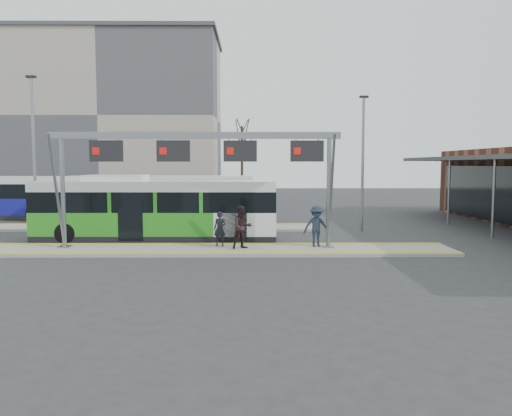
{
  "coord_description": "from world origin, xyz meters",
  "views": [
    {
      "loc": [
        2.05,
        -22.19,
        3.9
      ],
      "look_at": [
        2.23,
        3.0,
        1.7
      ],
      "focal_mm": 35.0,
      "sensor_mm": 36.0,
      "label": 1
    }
  ],
  "objects": [
    {
      "name": "hero_bus",
      "position": [
        -2.94,
        3.4,
        1.54
      ],
      "size": [
        12.28,
        2.74,
        3.37
      ],
      "rotation": [
        0.0,
        0.0,
        -0.01
      ],
      "color": "black",
      "rests_on": "ground"
    },
    {
      "name": "tactile_main",
      "position": [
        0.0,
        0.0,
        0.16
      ],
      "size": [
        22.0,
        2.65,
        0.02
      ],
      "color": "yellow",
      "rests_on": "platform_main"
    },
    {
      "name": "gantry",
      "position": [
        -0.35,
        0.25,
        4.3
      ],
      "size": [
        13.0,
        1.68,
        5.2
      ],
      "color": "slate",
      "rests_on": "platform_main"
    },
    {
      "name": "passenger_c",
      "position": [
        4.97,
        0.39,
        1.09
      ],
      "size": [
        1.28,
        0.81,
        1.88
      ],
      "primitive_type": "imported",
      "rotation": [
        0.0,
        0.0,
        0.1
      ],
      "color": "#1F2A38",
      "rests_on": "platform_main"
    },
    {
      "name": "apartment_block",
      "position": [
        -14.0,
        36.0,
        9.21
      ],
      "size": [
        24.5,
        12.5,
        18.4
      ],
      "color": "#A5998A",
      "rests_on": "ground"
    },
    {
      "name": "tree_far",
      "position": [
        -24.3,
        32.82,
        5.4
      ],
      "size": [
        1.4,
        1.4,
        7.12
      ],
      "color": "#382B21",
      "rests_on": "ground"
    },
    {
      "name": "platform_second",
      "position": [
        -4.0,
        8.0,
        0.07
      ],
      "size": [
        20.0,
        3.0,
        0.15
      ],
      "primitive_type": "cube",
      "color": "gray",
      "rests_on": "ground"
    },
    {
      "name": "tree_mid",
      "position": [
        0.94,
        30.84,
        6.81
      ],
      "size": [
        1.4,
        1.4,
        8.98
      ],
      "color": "#382B21",
      "rests_on": "ground"
    },
    {
      "name": "passenger_a",
      "position": [
        0.54,
        0.6,
        0.94
      ],
      "size": [
        0.65,
        0.51,
        1.58
      ],
      "primitive_type": "imported",
      "rotation": [
        0.0,
        0.0,
        -0.25
      ],
      "color": "black",
      "rests_on": "platform_main"
    },
    {
      "name": "tactile_second",
      "position": [
        -4.0,
        9.15,
        0.16
      ],
      "size": [
        20.0,
        0.35,
        0.02
      ],
      "color": "yellow",
      "rests_on": "platform_second"
    },
    {
      "name": "lamp_west",
      "position": [
        -9.64,
        4.69,
        4.53
      ],
      "size": [
        0.5,
        0.25,
        8.58
      ],
      "color": "slate",
      "rests_on": "ground"
    },
    {
      "name": "ground",
      "position": [
        0.0,
        0.0,
        0.0
      ],
      "size": [
        120.0,
        120.0,
        0.0
      ],
      "primitive_type": "plane",
      "color": "#2D2D30",
      "rests_on": "ground"
    },
    {
      "name": "platform_main",
      "position": [
        0.0,
        0.0,
        0.07
      ],
      "size": [
        22.0,
        3.0,
        0.15
      ],
      "primitive_type": "cube",
      "color": "gray",
      "rests_on": "ground"
    },
    {
      "name": "lamp_east",
      "position": [
        8.45,
        6.79,
        4.16
      ],
      "size": [
        0.5,
        0.25,
        7.83
      ],
      "color": "slate",
      "rests_on": "ground"
    },
    {
      "name": "passenger_b",
      "position": [
        1.59,
        -0.13,
        1.11
      ],
      "size": [
        1.16,
        1.06,
        1.92
      ],
      "primitive_type": "imported",
      "rotation": [
        0.0,
        0.0,
        0.45
      ],
      "color": "black",
      "rests_on": "platform_main"
    },
    {
      "name": "tree_left",
      "position": [
        -7.49,
        31.7,
        7.01
      ],
      "size": [
        1.4,
        1.4,
        9.25
      ],
      "color": "#382B21",
      "rests_on": "ground"
    },
    {
      "name": "bg_bus_green",
      "position": [
        -4.26,
        11.74,
        1.54
      ],
      "size": [
        12.65,
        3.46,
        3.13
      ],
      "rotation": [
        0.0,
        0.0,
        0.06
      ],
      "color": "black",
      "rests_on": "ground"
    }
  ]
}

